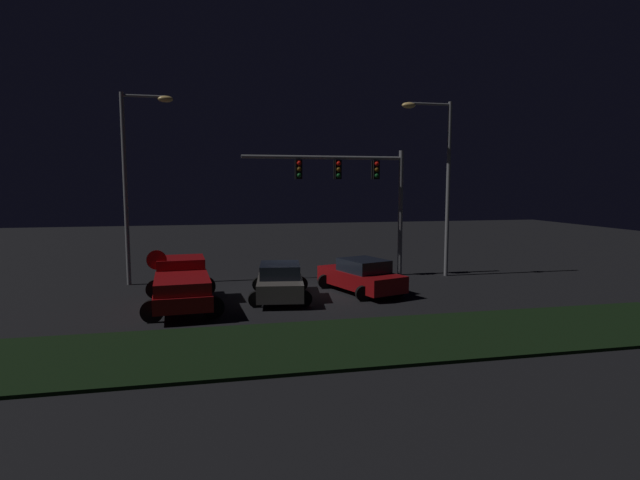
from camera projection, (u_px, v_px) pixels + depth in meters
ground_plane at (295, 291)px, 22.63m from camera, size 80.00×80.00×0.00m
grass_median at (338, 342)px, 15.03m from camera, size 25.70×4.63×0.10m
pickup_truck at (182, 281)px, 19.54m from camera, size 3.13×5.53×1.80m
car_sedan at (280, 281)px, 20.94m from camera, size 2.86×4.60×1.51m
car_sedan_far at (361, 276)px, 22.16m from camera, size 3.35×4.75×1.51m
traffic_signal_gantry at (356, 182)px, 25.60m from camera, size 8.32×0.56×6.50m
street_lamp_left at (134, 167)px, 23.47m from camera, size 2.38×0.44×8.96m
street_lamp_right at (439, 169)px, 25.72m from camera, size 2.69×0.44×8.92m
stop_sign at (157, 267)px, 19.43m from camera, size 0.76×0.08×2.23m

